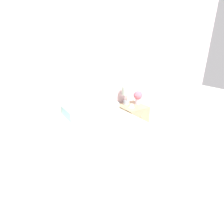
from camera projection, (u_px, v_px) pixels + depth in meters
ground_plane at (61, 148)px, 2.82m from camera, size 12.00×12.00×0.00m
wall_back at (49, 65)px, 2.38m from camera, size 8.00×0.06×2.60m
bed at (85, 161)px, 2.02m from camera, size 1.90×1.93×1.06m
nightstand at (132, 120)px, 3.20m from camera, size 0.43×0.47×0.54m
table_lamp at (126, 92)px, 3.08m from camera, size 0.17×0.17×0.34m
flower_vase at (138, 96)px, 3.13m from camera, size 0.15×0.15×0.24m
teacup at (132, 106)px, 3.01m from camera, size 0.10×0.10×0.06m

